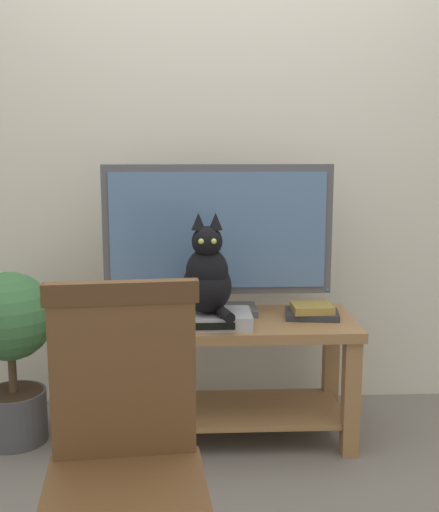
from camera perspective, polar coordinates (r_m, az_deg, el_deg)
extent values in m
plane|color=slate|center=(2.59, 0.97, -20.76)|extent=(12.00, 12.00, 0.00)
cube|color=beige|center=(3.24, -0.12, 11.41)|extent=(7.00, 0.12, 2.80)
cube|color=olive|center=(2.84, -0.05, -6.10)|extent=(1.20, 0.49, 0.04)
cube|color=olive|center=(2.78, -11.60, -12.79)|extent=(0.07, 0.07, 0.51)
cube|color=olive|center=(2.83, 11.67, -12.37)|extent=(0.07, 0.07, 0.51)
cube|color=olive|center=(3.14, -10.49, -10.00)|extent=(0.07, 0.07, 0.51)
cube|color=olive|center=(3.18, 9.91, -9.70)|extent=(0.07, 0.07, 0.51)
cube|color=olive|center=(2.98, -0.05, -13.62)|extent=(1.10, 0.41, 0.02)
cube|color=#4C4C51|center=(2.93, -0.14, -4.84)|extent=(0.35, 0.20, 0.03)
cube|color=#4C4C51|center=(2.92, -0.14, -3.94)|extent=(0.06, 0.04, 0.07)
cube|color=#4C4C51|center=(2.85, -0.14, 2.37)|extent=(1.02, 0.05, 0.58)
cube|color=#4C6B93|center=(2.83, -0.12, 2.29)|extent=(0.96, 0.01, 0.52)
sphere|color=#2672F2|center=(2.94, 9.61, -3.00)|extent=(0.01, 0.01, 0.01)
cube|color=#ADADB2|center=(2.73, -1.12, -5.65)|extent=(0.38, 0.22, 0.06)
cube|color=black|center=(2.62, -1.05, -6.33)|extent=(0.23, 0.01, 0.03)
ellipsoid|color=black|center=(2.69, -1.13, -2.74)|extent=(0.21, 0.24, 0.22)
ellipsoid|color=black|center=(2.65, -1.12, -1.41)|extent=(0.18, 0.16, 0.20)
sphere|color=black|center=(2.61, -1.12, 1.31)|extent=(0.13, 0.13, 0.13)
cone|color=black|center=(2.60, -1.90, 3.12)|extent=(0.06, 0.06, 0.07)
cone|color=black|center=(2.60, -0.35, 3.13)|extent=(0.06, 0.06, 0.07)
sphere|color=#B2C64C|center=(2.55, -1.66, 1.32)|extent=(0.02, 0.02, 0.02)
sphere|color=#B2C64C|center=(2.55, -0.51, 1.33)|extent=(0.02, 0.02, 0.02)
cylinder|color=black|center=(2.63, 0.30, -5.05)|extent=(0.09, 0.20, 0.04)
cube|color=brown|center=(1.73, -8.42, -20.58)|extent=(0.45, 0.45, 0.04)
cube|color=brown|center=(1.79, -8.60, -10.06)|extent=(0.40, 0.07, 0.50)
cube|color=#4D331C|center=(1.72, -8.79, -3.25)|extent=(0.42, 0.08, 0.06)
cube|color=#2D2D33|center=(2.89, 8.26, -5.18)|extent=(0.25, 0.20, 0.03)
cube|color=olive|center=(2.87, 8.28, -4.62)|extent=(0.18, 0.15, 0.03)
cylinder|color=#47474C|center=(3.09, -17.82, -13.48)|extent=(0.28, 0.28, 0.23)
cylinder|color=#332319|center=(3.05, -17.93, -11.63)|extent=(0.26, 0.26, 0.02)
cylinder|color=#4C3823|center=(3.01, -18.04, -9.76)|extent=(0.04, 0.04, 0.19)
sphere|color=#386B3D|center=(2.94, -18.31, -5.14)|extent=(0.39, 0.39, 0.39)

